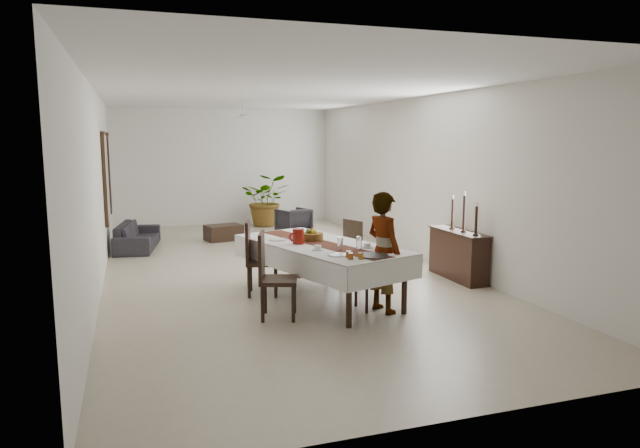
{
  "coord_description": "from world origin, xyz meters",
  "views": [
    {
      "loc": [
        -2.48,
        -9.98,
        2.39
      ],
      "look_at": [
        0.33,
        -1.52,
        1.05
      ],
      "focal_mm": 32.0,
      "sensor_mm": 36.0,
      "label": 1
    }
  ],
  "objects_px": {
    "red_pitcher": "(298,236)",
    "woman": "(384,252)",
    "sideboard_body": "(458,256)",
    "dining_table_top": "(320,246)",
    "sofa": "(138,236)"
  },
  "relations": [
    {
      "from": "red_pitcher",
      "to": "sideboard_body",
      "type": "bearing_deg",
      "value": 7.19
    },
    {
      "from": "dining_table_top",
      "to": "woman",
      "type": "xyz_separation_m",
      "value": [
        0.64,
        -0.86,
        0.03
      ]
    },
    {
      "from": "dining_table_top",
      "to": "sideboard_body",
      "type": "bearing_deg",
      "value": -8.61
    },
    {
      "from": "woman",
      "to": "sideboard_body",
      "type": "bearing_deg",
      "value": -72.3
    },
    {
      "from": "woman",
      "to": "sofa",
      "type": "bearing_deg",
      "value": 13.1
    },
    {
      "from": "red_pitcher",
      "to": "sideboard_body",
      "type": "xyz_separation_m",
      "value": [
        2.96,
        0.37,
        -0.56
      ]
    },
    {
      "from": "sideboard_body",
      "to": "sofa",
      "type": "xyz_separation_m",
      "value": [
        -5.18,
        4.57,
        -0.12
      ]
    },
    {
      "from": "woman",
      "to": "sofa",
      "type": "xyz_separation_m",
      "value": [
        -3.18,
        5.87,
        -0.56
      ]
    },
    {
      "from": "sofa",
      "to": "red_pitcher",
      "type": "bearing_deg",
      "value": -146.36
    },
    {
      "from": "sideboard_body",
      "to": "sofa",
      "type": "relative_size",
      "value": 0.7
    },
    {
      "from": "red_pitcher",
      "to": "woman",
      "type": "xyz_separation_m",
      "value": [
        0.95,
        -0.93,
        -0.12
      ]
    },
    {
      "from": "woman",
      "to": "red_pitcher",
      "type": "bearing_deg",
      "value": 30.37
    },
    {
      "from": "dining_table_top",
      "to": "sideboard_body",
      "type": "relative_size",
      "value": 1.99
    },
    {
      "from": "sideboard_body",
      "to": "sofa",
      "type": "distance_m",
      "value": 6.91
    },
    {
      "from": "dining_table_top",
      "to": "red_pitcher",
      "type": "height_order",
      "value": "red_pitcher"
    }
  ]
}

